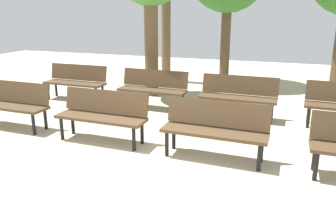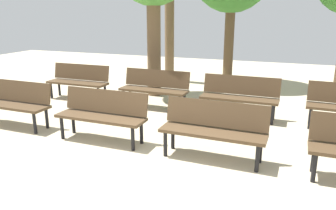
{
  "view_description": "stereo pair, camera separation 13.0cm",
  "coord_description": "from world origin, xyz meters",
  "px_view_note": "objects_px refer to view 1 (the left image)",
  "views": [
    {
      "loc": [
        1.92,
        -3.2,
        2.21
      ],
      "look_at": [
        0.0,
        2.27,
        0.55
      ],
      "focal_mm": 35.59,
      "sensor_mm": 36.0,
      "label": 1
    },
    {
      "loc": [
        2.04,
        -3.16,
        2.21
      ],
      "look_at": [
        0.0,
        2.27,
        0.55
      ],
      "focal_mm": 35.59,
      "sensor_mm": 36.0,
      "label": 2
    }
  ],
  "objects_px": {
    "tree_1": "(166,31)",
    "bench_r1_c1": "(153,87)",
    "bench_r0_c2": "(215,126)",
    "bench_r0_c1": "(103,113)",
    "bench_r0_c0": "(12,102)",
    "bench_r1_c0": "(76,80)",
    "bench_r1_c2": "(238,94)"
  },
  "relations": [
    {
      "from": "bench_r0_c0",
      "to": "bench_r1_c2",
      "type": "relative_size",
      "value": 1.0
    },
    {
      "from": "bench_r1_c1",
      "to": "tree_1",
      "type": "relative_size",
      "value": 0.51
    },
    {
      "from": "bench_r0_c0",
      "to": "bench_r1_c0",
      "type": "height_order",
      "value": "same"
    },
    {
      "from": "bench_r1_c0",
      "to": "bench_r1_c1",
      "type": "bearing_deg",
      "value": -1.97
    },
    {
      "from": "bench_r0_c0",
      "to": "bench_r0_c1",
      "type": "bearing_deg",
      "value": -0.48
    },
    {
      "from": "bench_r1_c0",
      "to": "bench_r1_c2",
      "type": "bearing_deg",
      "value": -1.93
    },
    {
      "from": "bench_r1_c1",
      "to": "tree_1",
      "type": "height_order",
      "value": "tree_1"
    },
    {
      "from": "bench_r0_c2",
      "to": "tree_1",
      "type": "bearing_deg",
      "value": 118.45
    },
    {
      "from": "bench_r0_c2",
      "to": "bench_r1_c0",
      "type": "height_order",
      "value": "same"
    },
    {
      "from": "bench_r1_c2",
      "to": "bench_r0_c0",
      "type": "bearing_deg",
      "value": -152.1
    },
    {
      "from": "bench_r0_c0",
      "to": "tree_1",
      "type": "height_order",
      "value": "tree_1"
    },
    {
      "from": "bench_r0_c0",
      "to": "bench_r0_c2",
      "type": "bearing_deg",
      "value": -0.41
    },
    {
      "from": "bench_r0_c2",
      "to": "bench_r0_c1",
      "type": "bearing_deg",
      "value": -179.86
    },
    {
      "from": "bench_r1_c1",
      "to": "bench_r1_c0",
      "type": "bearing_deg",
      "value": 179.75
    },
    {
      "from": "bench_r0_c2",
      "to": "bench_r1_c1",
      "type": "xyz_separation_m",
      "value": [
        -1.91,
        2.22,
        0.0
      ]
    },
    {
      "from": "bench_r0_c0",
      "to": "bench_r1_c0",
      "type": "xyz_separation_m",
      "value": [
        -0.03,
        2.19,
        0.0
      ]
    },
    {
      "from": "bench_r0_c0",
      "to": "tree_1",
      "type": "xyz_separation_m",
      "value": [
        1.32,
        5.19,
        1.06
      ]
    },
    {
      "from": "bench_r0_c0",
      "to": "bench_r0_c2",
      "type": "distance_m",
      "value": 4.01
    },
    {
      "from": "bench_r0_c0",
      "to": "bench_r1_c2",
      "type": "bearing_deg",
      "value": 27.99
    },
    {
      "from": "tree_1",
      "to": "bench_r1_c0",
      "type": "bearing_deg",
      "value": -114.2
    },
    {
      "from": "bench_r0_c1",
      "to": "bench_r1_c1",
      "type": "bearing_deg",
      "value": 89.06
    },
    {
      "from": "bench_r1_c0",
      "to": "bench_r1_c2",
      "type": "height_order",
      "value": "same"
    },
    {
      "from": "bench_r1_c2",
      "to": "tree_1",
      "type": "height_order",
      "value": "tree_1"
    },
    {
      "from": "bench_r1_c2",
      "to": "bench_r0_c1",
      "type": "bearing_deg",
      "value": -132.78
    },
    {
      "from": "bench_r0_c2",
      "to": "bench_r1_c1",
      "type": "bearing_deg",
      "value": 132.16
    },
    {
      "from": "tree_1",
      "to": "bench_r1_c1",
      "type": "bearing_deg",
      "value": -75.75
    },
    {
      "from": "bench_r0_c1",
      "to": "tree_1",
      "type": "height_order",
      "value": "tree_1"
    },
    {
      "from": "bench_r0_c0",
      "to": "bench_r0_c1",
      "type": "relative_size",
      "value": 1.0
    },
    {
      "from": "bench_r1_c2",
      "to": "bench_r1_c0",
      "type": "bearing_deg",
      "value": 179.22
    },
    {
      "from": "bench_r1_c1",
      "to": "tree_1",
      "type": "distance_m",
      "value": 3.34
    },
    {
      "from": "bench_r0_c1",
      "to": "bench_r1_c0",
      "type": "distance_m",
      "value": 3.05
    },
    {
      "from": "bench_r0_c1",
      "to": "bench_r1_c1",
      "type": "xyz_separation_m",
      "value": [
        0.07,
        2.18,
        0.0
      ]
    }
  ]
}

